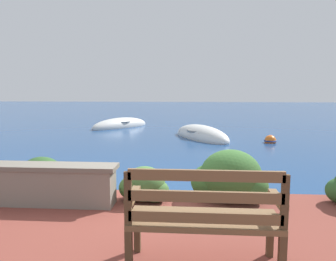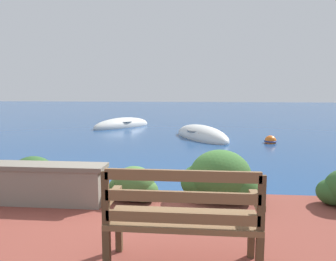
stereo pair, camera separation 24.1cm
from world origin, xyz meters
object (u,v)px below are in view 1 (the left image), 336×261
(park_bench, at_px, (204,216))
(rowboat_mid, at_px, (120,126))
(mooring_buoy, at_px, (270,141))
(rowboat_nearest, at_px, (201,136))

(park_bench, bearing_deg, rowboat_mid, 112.56)
(park_bench, distance_m, mooring_buoy, 8.67)
(rowboat_nearest, height_order, mooring_buoy, rowboat_nearest)
(mooring_buoy, bearing_deg, park_bench, -106.68)
(rowboat_nearest, bearing_deg, rowboat_mid, -160.34)
(park_bench, bearing_deg, rowboat_nearest, 95.37)
(park_bench, height_order, rowboat_nearest, park_bench)
(rowboat_nearest, height_order, rowboat_mid, rowboat_nearest)
(park_bench, height_order, mooring_buoy, park_bench)
(rowboat_mid, relative_size, mooring_buoy, 7.50)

